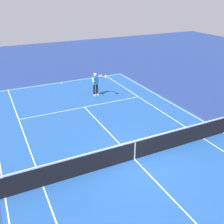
% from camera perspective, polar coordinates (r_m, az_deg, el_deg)
% --- Properties ---
extents(ground_plane, '(60.00, 60.00, 0.00)m').
position_cam_1_polar(ground_plane, '(12.02, 4.90, -10.21)').
color(ground_plane, navy).
extents(court_slab, '(24.20, 11.40, 0.00)m').
position_cam_1_polar(court_slab, '(12.02, 4.90, -10.20)').
color(court_slab, '#1E4C93').
rests_on(court_slab, ground_plane).
extents(court_line_markings, '(23.85, 11.05, 0.01)m').
position_cam_1_polar(court_line_markings, '(12.02, 4.90, -10.19)').
color(court_line_markings, white).
rests_on(court_line_markings, ground_plane).
extents(tennis_net, '(0.10, 11.70, 1.08)m').
position_cam_1_polar(tennis_net, '(11.74, 4.98, -8.25)').
color(tennis_net, '#2D2D33').
rests_on(tennis_net, ground_plane).
extents(tennis_player_near, '(1.02, 0.83, 1.70)m').
position_cam_1_polar(tennis_player_near, '(18.67, -3.55, 6.34)').
color(tennis_player_near, black).
rests_on(tennis_player_near, ground_plane).
extents(tennis_ball, '(0.07, 0.07, 0.07)m').
position_cam_1_polar(tennis_ball, '(12.37, -0.16, -8.78)').
color(tennis_ball, '#CCE01E').
rests_on(tennis_ball, ground_plane).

